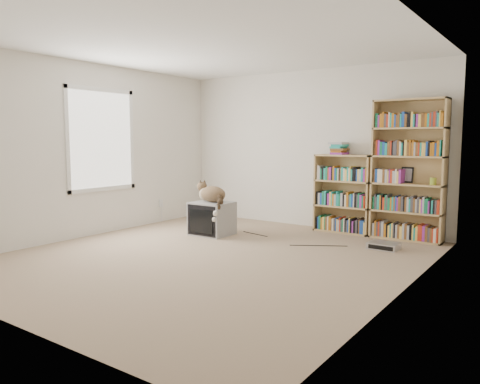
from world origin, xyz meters
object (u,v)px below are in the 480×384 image
Objects in this scene: crt_tv at (212,218)px; bookcase_short at (344,197)px; bookcase_tall at (409,174)px; dvd_player at (384,246)px; cat at (213,196)px.

bookcase_short is (1.51, 1.31, 0.30)m from crt_tv.
bookcase_tall is at bearing 0.02° from bookcase_short.
dvd_player is (-0.07, -0.77, -0.88)m from bookcase_tall.
dvd_player is at bearing -41.11° from bookcase_short.
bookcase_tall is at bearing 31.81° from cat.
crt_tv is at bearing -152.01° from bookcase_tall.
cat is at bearing -26.07° from crt_tv.
cat is at bearing -138.35° from bookcase_short.
cat is 2.79m from bookcase_tall.
bookcase_short is at bearing 44.97° from cat.
crt_tv is 0.90× the size of cat.
bookcase_tall is at bearing 26.87° from crt_tv.
bookcase_tall is at bearing 86.61° from dvd_player.
dvd_player is (2.36, 0.55, -0.53)m from cat.
bookcase_tall is 1.02m from bookcase_short.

